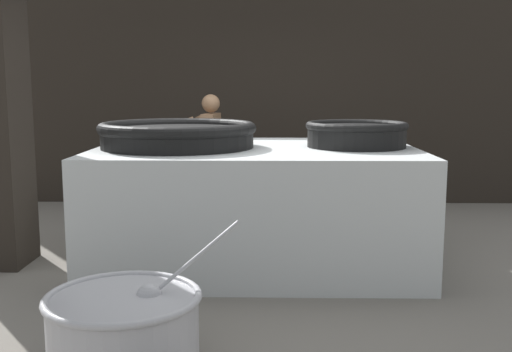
% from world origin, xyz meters
% --- Properties ---
extents(ground_plane, '(60.00, 60.00, 0.00)m').
position_xyz_m(ground_plane, '(0.00, 0.00, 0.00)').
color(ground_plane, '#666059').
extents(back_wall, '(8.03, 0.24, 3.23)m').
position_xyz_m(back_wall, '(0.00, 2.88, 1.62)').
color(back_wall, black).
rests_on(back_wall, ground_plane).
extents(hearth_platform, '(2.84, 1.96, 1.05)m').
position_xyz_m(hearth_platform, '(0.00, 0.00, 0.52)').
color(hearth_platform, '#B2B7B7').
rests_on(hearth_platform, ground_plane).
extents(giant_wok_near, '(1.40, 1.40, 0.23)m').
position_xyz_m(giant_wok_near, '(-0.69, -0.05, 1.17)').
color(giant_wok_near, black).
rests_on(giant_wok_near, hearth_platform).
extents(giant_wok_far, '(0.91, 0.91, 0.23)m').
position_xyz_m(giant_wok_far, '(0.90, 0.03, 1.17)').
color(giant_wok_far, black).
rests_on(giant_wok_far, hearth_platform).
extents(cook, '(0.38, 0.57, 1.50)m').
position_xyz_m(cook, '(-0.55, 1.52, 0.81)').
color(cook, '#8C6647').
rests_on(cook, ground_plane).
extents(prep_bowl_vegetables, '(1.11, 0.90, 0.78)m').
position_xyz_m(prep_bowl_vegetables, '(-0.72, -2.07, 0.23)').
color(prep_bowl_vegetables, '#9E9EA3').
rests_on(prep_bowl_vegetables, ground_plane).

